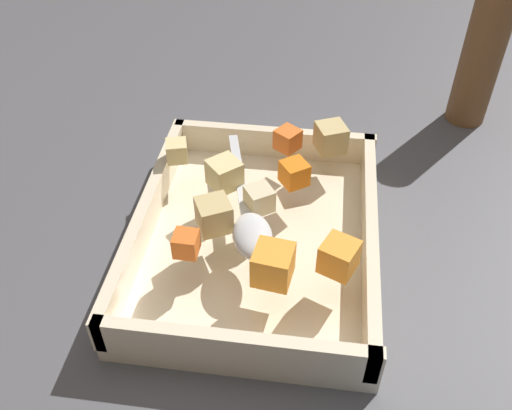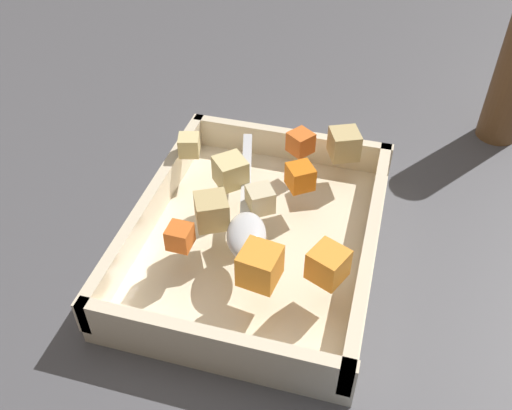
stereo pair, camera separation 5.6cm
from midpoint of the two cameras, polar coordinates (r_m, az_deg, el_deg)
name	(u,v)px [view 2 (the right image)]	position (r m, az deg, el deg)	size (l,w,h in m)	color
ground_plane	(260,244)	(0.60, 3.03, -4.11)	(4.00, 4.00, 0.00)	#4C4C51
baking_dish	(256,238)	(0.59, 2.71, -3.50)	(0.31, 0.24, 0.05)	beige
carrot_chunk_center	(300,177)	(0.59, 7.21, 2.75)	(0.03, 0.03, 0.03)	orange
carrot_chunk_far_right	(260,266)	(0.49, 3.66, -6.31)	(0.03, 0.03, 0.03)	orange
carrot_chunk_back_center	(180,237)	(0.52, -4.74, -3.35)	(0.02, 0.02, 0.02)	orange
carrot_chunk_corner_nw	(328,264)	(0.50, 10.50, -6.10)	(0.03, 0.03, 0.03)	orange
carrot_chunk_near_left	(301,142)	(0.64, 7.04, 6.22)	(0.02, 0.02, 0.02)	orange
potato_chunk_near_right	(259,200)	(0.56, 3.20, 0.37)	(0.02, 0.02, 0.02)	beige
potato_chunk_far_left	(189,145)	(0.63, -4.31, 5.97)	(0.02, 0.02, 0.02)	#E0CC89
potato_chunk_mid_left	(212,211)	(0.54, -1.60, -0.74)	(0.03, 0.03, 0.03)	tan
potato_chunk_under_handle	(344,144)	(0.64, 11.42, 6.00)	(0.03, 0.03, 0.03)	tan
potato_chunk_front_center	(230,171)	(0.59, 0.09, 3.32)	(0.03, 0.03, 0.03)	#E0CC89
serving_spoon	(244,225)	(0.54, 1.77, -2.20)	(0.20, 0.07, 0.02)	silver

